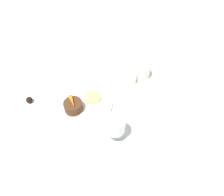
% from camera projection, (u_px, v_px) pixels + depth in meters
% --- Properties ---
extents(ground_plane, '(3.00, 3.00, 0.00)m').
position_uv_depth(ground_plane, '(81.00, 109.00, 0.84)').
color(ground_plane, white).
extents(dinner_plate, '(0.26, 0.26, 0.01)m').
position_uv_depth(dinner_plate, '(79.00, 105.00, 0.84)').
color(dinner_plate, white).
rests_on(dinner_plate, ground_plane).
extents(saucer, '(0.16, 0.16, 0.01)m').
position_uv_depth(saucer, '(139.00, 76.00, 0.94)').
color(saucer, white).
rests_on(saucer, ground_plane).
extents(coffee_cup, '(0.11, 0.08, 0.06)m').
position_uv_depth(coffee_cup, '(141.00, 70.00, 0.91)').
color(coffee_cup, white).
rests_on(coffee_cup, saucer).
extents(spoon, '(0.04, 0.11, 0.00)m').
position_uv_depth(spoon, '(134.00, 82.00, 0.91)').
color(spoon, silver).
rests_on(spoon, saucer).
extents(wine_glass, '(0.07, 0.07, 0.11)m').
position_uv_depth(wine_glass, '(115.00, 126.00, 0.71)').
color(wine_glass, silver).
rests_on(wine_glass, ground_plane).
extents(fork, '(0.03, 0.17, 0.01)m').
position_uv_depth(fork, '(60.00, 145.00, 0.74)').
color(fork, silver).
rests_on(fork, ground_plane).
extents(dessert_cake, '(0.07, 0.07, 0.04)m').
position_uv_depth(dessert_cake, '(73.00, 106.00, 0.80)').
color(dessert_cake, '#4C2D19').
rests_on(dessert_cake, dinner_plate).
extents(carrot_garnish, '(0.05, 0.05, 0.02)m').
position_uv_depth(carrot_garnish, '(72.00, 101.00, 0.78)').
color(carrot_garnish, orange).
rests_on(carrot_garnish, dessert_cake).
extents(pineapple_slice, '(0.06, 0.06, 0.01)m').
position_uv_depth(pineapple_slice, '(93.00, 97.00, 0.85)').
color(pineapple_slice, '#EFE075').
rests_on(pineapple_slice, dinner_plate).
extents(chocolate_truffle, '(0.03, 0.03, 0.03)m').
position_uv_depth(chocolate_truffle, '(29.00, 100.00, 0.85)').
color(chocolate_truffle, black).
rests_on(chocolate_truffle, ground_plane).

